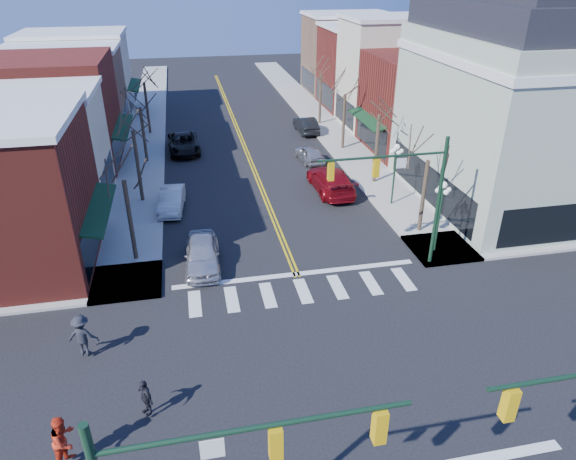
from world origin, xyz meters
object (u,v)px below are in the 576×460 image
car_left_far (184,143)px  car_right_far (306,125)px  victorian_corner (526,103)px  car_left_near (202,254)px  car_right_mid (310,154)px  pedestrian_dark_b (82,335)px  lamppost_corner (441,205)px  pedestrian_dark_a (145,397)px  car_left_mid (172,200)px  lamppost_midblock (395,164)px  pedestrian_red_b (64,441)px  car_right_near (331,180)px

car_left_far → car_right_far: size_ratio=1.23×
victorian_corner → car_left_near: (-21.30, -4.89, -5.87)m
car_right_mid → pedestrian_dark_b: 25.84m
lamppost_corner → pedestrian_dark_a: size_ratio=2.83×
lamppost_corner → car_left_mid: (-14.60, 8.77, -2.26)m
lamppost_midblock → car_right_mid: lamppost_midblock is taller
lamppost_corner → pedestrian_dark_b: bearing=-164.2°
car_right_mid → pedestrian_red_b: (-14.59, -26.59, 0.46)m
lamppost_midblock → car_left_mid: 14.95m
car_left_mid → pedestrian_red_b: (-3.39, -19.34, 0.43)m
lamppost_midblock → car_right_mid: bearing=109.7°
car_right_mid → pedestrian_dark_a: bearing=57.9°
car_right_mid → pedestrian_dark_b: (-14.80, -21.18, 0.42)m
car_right_far → pedestrian_dark_a: pedestrian_dark_a is taller
victorian_corner → car_right_near: bearing=162.7°
pedestrian_red_b → lamppost_corner: bearing=-36.4°
lamppost_corner → car_left_near: lamppost_corner is taller
lamppost_corner → pedestrian_red_b: 20.94m
car_left_far → car_right_far: (11.73, 3.48, -0.03)m
car_right_near → pedestrian_dark_a: (-12.15, -18.62, 0.06)m
car_left_far → car_right_near: bearing=-49.8°
lamppost_midblock → car_left_mid: lamppost_midblock is taller
lamppost_midblock → car_right_near: size_ratio=0.73×
lamppost_corner → car_right_far: size_ratio=0.96×
car_left_far → pedestrian_dark_a: bearing=-96.5°
victorian_corner → pedestrian_dark_a: (-23.85, -14.96, -5.74)m
car_left_mid → car_right_mid: (11.20, 7.25, -0.02)m
pedestrian_red_b → pedestrian_dark_a: 2.93m
victorian_corner → lamppost_midblock: 9.10m
victorian_corner → car_right_far: size_ratio=3.16×
car_left_mid → car_right_mid: size_ratio=1.07×
car_left_near → pedestrian_dark_a: 10.39m
lamppost_corner → car_left_mid: bearing=149.0°
victorian_corner → car_right_far: 21.53m
victorian_corner → pedestrian_dark_a: victorian_corner is taller
pedestrian_red_b → pedestrian_dark_b: 5.42m
car_right_near → lamppost_corner: bearing=108.2°
car_left_far → car_right_mid: car_left_far is taller
car_left_near → car_right_far: car_left_near is taller
lamppost_corner → pedestrian_red_b: size_ratio=2.20×
car_left_far → pedestrian_dark_b: 26.17m
pedestrian_dark_a → victorian_corner: bearing=89.8°
car_left_far → pedestrian_red_b: (-4.46, -31.16, 0.37)m
car_left_far → car_right_mid: bearing=-26.9°
car_right_far → pedestrian_dark_a: 35.78m
lamppost_corner → pedestrian_dark_a: (-15.55, -8.96, -2.05)m
car_right_mid → car_right_far: 8.21m
victorian_corner → car_left_far: size_ratio=2.58×
lamppost_midblock → car_right_mid: size_ratio=1.09×
car_left_far → pedestrian_dark_a: size_ratio=3.62×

